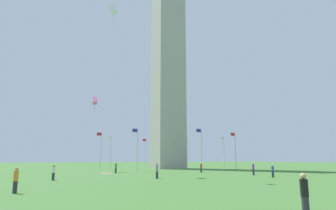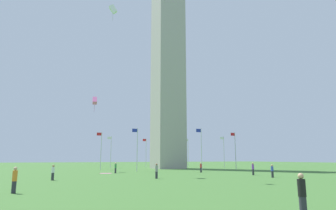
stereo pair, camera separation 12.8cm
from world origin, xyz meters
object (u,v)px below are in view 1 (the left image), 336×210
at_px(person_purple_shirt, 253,169).
at_px(picnic_blanket_near_first_person, 106,173).
at_px(kite_white_box, 113,9).
at_px(person_gray_shirt, 157,171).
at_px(person_blue_shirt, 273,171).
at_px(person_red_shirt, 201,168).
at_px(obelisk_monument, 168,46).
at_px(flagpole_s, 224,150).
at_px(kite_pink_box, 95,101).
at_px(person_white_shirt, 53,173).
at_px(flagpole_se, 235,149).
at_px(person_black_shirt, 305,195).
at_px(flagpole_nw, 111,150).
at_px(flagpole_n, 101,149).
at_px(flagpole_e, 201,147).
at_px(flagpole_ne, 137,147).
at_px(person_green_shirt, 116,168).
at_px(flagpole_sw, 188,151).
at_px(flagpole_w, 146,151).
at_px(person_orange_shirt, 16,180).

height_order(person_purple_shirt, picnic_blanket_near_first_person, person_purple_shirt).
bearing_deg(person_purple_shirt, kite_white_box, 44.35).
bearing_deg(person_gray_shirt, person_blue_shirt, -91.07).
bearing_deg(person_red_shirt, obelisk_monument, 5.86).
relative_size(flagpole_s, kite_pink_box, 2.65).
bearing_deg(obelisk_monument, person_white_shirt, 48.17).
bearing_deg(flagpole_se, person_black_shirt, 56.46).
height_order(flagpole_nw, person_white_shirt, flagpole_nw).
bearing_deg(obelisk_monument, flagpole_nw, -44.85).
height_order(flagpole_n, picnic_blanket_near_first_person, flagpole_n).
bearing_deg(flagpole_e, kite_white_box, 12.29).
bearing_deg(flagpole_e, flagpole_ne, -22.50).
bearing_deg(person_red_shirt, flagpole_e, -17.27).
bearing_deg(person_green_shirt, person_black_shirt, -131.81).
relative_size(flagpole_e, person_red_shirt, 4.85).
distance_m(person_red_shirt, kite_white_box, 30.17).
relative_size(flagpole_sw, picnic_blanket_near_first_person, 4.45).
bearing_deg(flagpole_ne, picnic_blanket_near_first_person, 39.38).
distance_m(flagpole_n, person_green_shirt, 17.31).
distance_m(person_blue_shirt, picnic_blanket_near_first_person, 25.09).
xyz_separation_m(obelisk_monument, kite_pink_box, (18.88, 7.84, -17.20)).
distance_m(flagpole_w, kite_white_box, 45.85).
xyz_separation_m(flagpole_se, person_red_shirt, (13.91, 9.20, -3.57)).
bearing_deg(person_gray_shirt, kite_pink_box, 23.85).
xyz_separation_m(person_black_shirt, kite_white_box, (0.54, -35.24, 25.71)).
bearing_deg(flagpole_e, person_gray_shirt, 46.11).
height_order(person_orange_shirt, kite_white_box, kite_white_box).
bearing_deg(person_purple_shirt, flagpole_s, -43.95).
height_order(flagpole_e, flagpole_se, same).
relative_size(flagpole_ne, flagpole_nw, 1.00).
relative_size(person_black_shirt, kite_white_box, 0.62).
xyz_separation_m(obelisk_monument, person_orange_shirt, (29.34, 41.29, -29.66)).
distance_m(person_green_shirt, kite_white_box, 25.96).
distance_m(person_white_shirt, person_orange_shirt, 12.10).
bearing_deg(kite_white_box, person_orange_shirt, 63.25).
relative_size(flagpole_se, flagpole_sw, 1.00).
bearing_deg(person_white_shirt, flagpole_se, -48.11).
distance_m(flagpole_sw, person_purple_shirt, 42.96).
xyz_separation_m(person_purple_shirt, person_orange_shirt, (29.39, 11.10, -0.00)).
distance_m(flagpole_nw, person_white_shirt, 43.61).
xyz_separation_m(flagpole_s, person_purple_shirt, (15.69, 30.19, -3.51)).
relative_size(flagpole_n, flagpole_e, 1.00).
bearing_deg(person_black_shirt, person_orange_shirt, 24.79).
bearing_deg(flagpole_nw, flagpole_ne, 90.00).
height_order(flagpole_se, person_white_shirt, flagpole_se).
relative_size(flagpole_se, person_gray_shirt, 4.55).
bearing_deg(person_purple_shirt, person_red_shirt, -0.29).
height_order(flagpole_w, person_black_shirt, flagpole_w).
bearing_deg(flagpole_w, person_red_shirt, 85.67).
height_order(person_purple_shirt, kite_white_box, kite_white_box).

